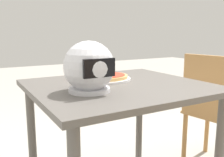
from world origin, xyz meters
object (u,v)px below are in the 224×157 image
at_px(dining_table, 119,102).
at_px(chair_side, 212,107).
at_px(pizza, 106,76).
at_px(motorcycle_helmet, 89,68).

xyz_separation_m(dining_table, chair_side, (-0.84, -0.03, -0.16)).
distance_m(pizza, chair_side, 0.90).
height_order(dining_table, motorcycle_helmet, motorcycle_helmet).
distance_m(dining_table, pizza, 0.20).
height_order(dining_table, pizza, pizza).
bearing_deg(pizza, chair_side, 171.22).
height_order(pizza, chair_side, chair_side).
height_order(pizza, motorcycle_helmet, motorcycle_helmet).
bearing_deg(dining_table, chair_side, -178.29).
distance_m(motorcycle_helmet, chair_side, 1.13).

